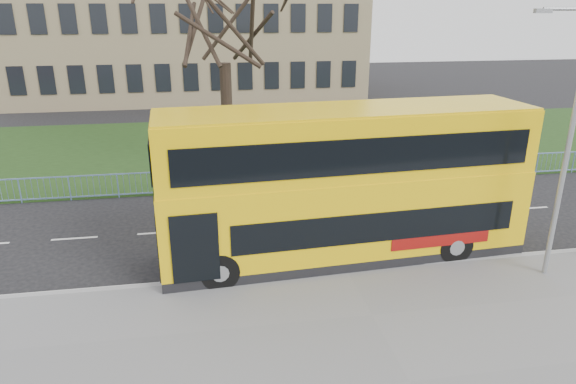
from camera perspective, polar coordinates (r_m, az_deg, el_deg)
The scene contains 9 objects.
ground at distance 17.76m, azimuth 5.12°, elevation -6.52°, with size 120.00×120.00×0.00m, color black.
pavement at distance 12.35m, azimuth 13.35°, elevation -20.02°, with size 80.00×10.50×0.12m, color slate.
kerb at distance 16.40m, azimuth 6.47°, elevation -8.67°, with size 80.00×0.20×0.14m, color gray.
grass_verge at distance 30.96m, azimuth -1.43°, elevation 5.24°, with size 80.00×15.40×0.08m, color #1B3212.
guard_railing at distance 23.52m, azimuth 1.20°, elevation 1.75°, with size 40.00×0.12×1.10m, color #7397CE, non-canonical shape.
bare_tree at distance 25.43m, azimuth -7.12°, elevation 16.29°, with size 8.76×8.76×12.52m, color black, non-canonical shape.
civic_building at distance 50.38m, azimuth -10.98°, elevation 18.58°, with size 30.00×15.00×14.00m, color #8D7859.
yellow_bus at distance 16.43m, azimuth 6.32°, elevation 1.17°, with size 11.87×3.49×4.91m.
street_lamp at distance 16.50m, azimuth 28.53°, elevation 5.20°, with size 1.64×0.39×7.75m.
Camera 1 is at (-4.15, -15.36, 7.88)m, focal length 32.00 mm.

